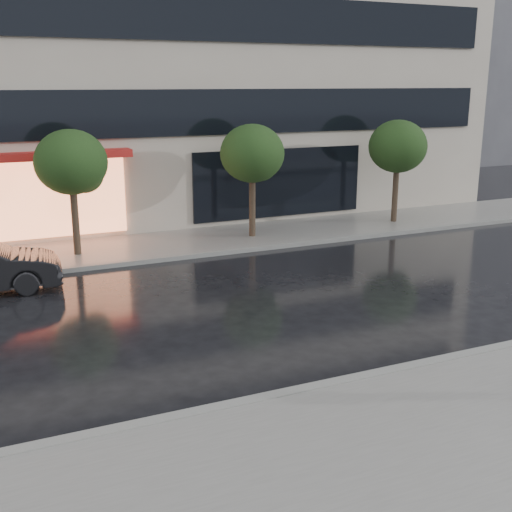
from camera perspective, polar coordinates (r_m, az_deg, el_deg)
ground at (r=12.79m, az=5.57°, el=-9.55°), size 120.00×120.00×0.00m
sidewalk_near at (r=10.40m, az=14.79°, el=-15.85°), size 60.00×4.50×0.12m
sidewalk_far at (r=21.77m, az=-7.84°, el=1.03°), size 60.00×3.50×0.12m
curb_near at (r=11.99m, az=7.98°, el=-11.03°), size 60.00×0.25×0.14m
curb_far at (r=20.14m, az=-6.42°, el=-0.05°), size 60.00×0.25×0.14m
bg_building_right at (r=49.68m, az=16.56°, el=17.69°), size 12.00×12.00×16.00m
tree_mid_west at (r=20.43m, az=-15.95°, el=7.83°), size 2.20×2.20×3.99m
tree_mid_east at (r=22.09m, az=-0.23°, el=8.93°), size 2.20×2.20×3.99m
tree_far_east at (r=25.12m, az=12.56°, el=9.33°), size 2.20×2.20×3.99m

